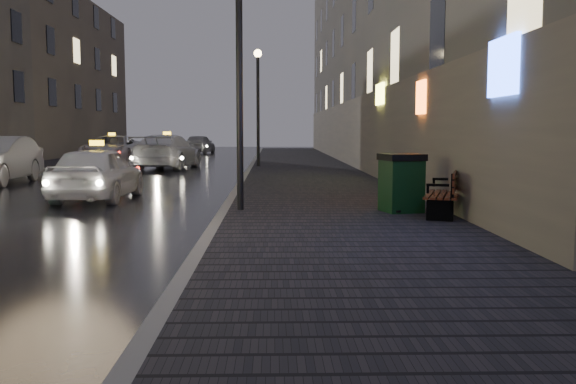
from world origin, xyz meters
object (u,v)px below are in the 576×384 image
object	(u,v)px
taxi_near	(98,173)
taxi_mid	(167,152)
bench	(446,193)
lamp_near	(239,49)
taxi_far	(112,150)
trash_bin	(401,182)
car_far	(199,144)
lamp_far	(258,93)

from	to	relation	value
taxi_near	taxi_mid	size ratio (longest dim) A/B	0.76
taxi_mid	bench	bearing A→B (deg)	121.52
lamp_near	taxi_far	distance (m)	22.60
lamp_near	trash_bin	xyz separation A→B (m)	(3.32, -0.42, -2.73)
bench	taxi_near	world-z (taller)	taxi_near
taxi_mid	trash_bin	bearing A→B (deg)	120.34
taxi_near	taxi_mid	distance (m)	13.31
bench	car_far	world-z (taller)	car_far
lamp_near	trash_bin	size ratio (longest dim) A/B	4.44
lamp_near	taxi_mid	world-z (taller)	lamp_near
bench	lamp_near	bearing A→B (deg)	-176.96
taxi_near	taxi_far	world-z (taller)	taxi_far
taxi_mid	taxi_far	distance (m)	5.74
lamp_far	trash_bin	world-z (taller)	lamp_far
bench	trash_bin	size ratio (longest dim) A/B	1.57
lamp_near	trash_bin	bearing A→B (deg)	-7.27
car_far	lamp_far	bearing A→B (deg)	111.98
car_far	taxi_far	bearing A→B (deg)	85.66
taxi_near	trash_bin	bearing A→B (deg)	154.28
bench	taxi_near	xyz separation A→B (m)	(-7.94, 4.38, 0.11)
lamp_near	lamp_far	size ratio (longest dim) A/B	1.00
lamp_far	car_far	xyz separation A→B (m)	(-4.89, 19.18, -2.77)
trash_bin	taxi_near	bearing A→B (deg)	138.85
trash_bin	taxi_near	xyz separation A→B (m)	(-7.19, 3.70, -0.05)
bench	taxi_near	bearing A→B (deg)	169.39
trash_bin	bench	bearing A→B (deg)	-56.49
lamp_near	taxi_mid	distance (m)	17.32
taxi_mid	lamp_far	bearing A→B (deg)	178.62
taxi_far	bench	bearing A→B (deg)	-61.27
taxi_far	car_far	world-z (taller)	taxi_far
car_far	bench	bearing A→B (deg)	111.54
lamp_far	taxi_near	xyz separation A→B (m)	(-3.87, -12.73, -2.78)
bench	taxi_mid	distance (m)	19.54
lamp_near	car_far	xyz separation A→B (m)	(-4.89, 35.18, -2.77)
lamp_far	car_far	size ratio (longest dim) A/B	1.26
lamp_far	taxi_far	bearing A→B (deg)	147.72
trash_bin	car_far	bearing A→B (deg)	89.04
trash_bin	lamp_far	bearing A→B (deg)	87.48
lamp_near	taxi_far	size ratio (longest dim) A/B	0.97
taxi_near	lamp_far	bearing A→B (deg)	-105.44
taxi_mid	car_far	xyz separation A→B (m)	(-0.64, 18.60, -0.08)
taxi_mid	lamp_near	bearing A→B (deg)	110.71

